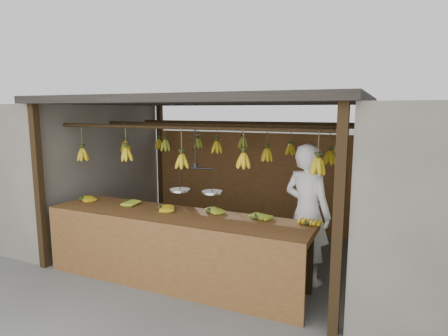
% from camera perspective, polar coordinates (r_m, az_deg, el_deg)
% --- Properties ---
extents(ground, '(80.00, 80.00, 0.00)m').
position_cam_1_polar(ground, '(6.05, -1.19, -12.68)').
color(ground, '#5B5B57').
extents(stall, '(4.30, 3.30, 2.40)m').
position_cam_1_polar(stall, '(5.93, 0.11, 6.46)').
color(stall, black).
rests_on(stall, ground).
extents(neighbor_left, '(3.00, 3.00, 2.30)m').
position_cam_1_polar(neighbor_left, '(7.94, -25.41, 0.27)').
color(neighbor_left, slate).
rests_on(neighbor_left, ground).
extents(counter, '(3.54, 0.81, 0.96)m').
position_cam_1_polar(counter, '(4.82, -8.18, -9.52)').
color(counter, brown).
rests_on(counter, ground).
extents(hanging_bananas, '(3.57, 2.24, 0.38)m').
position_cam_1_polar(hanging_bananas, '(5.64, -1.27, 2.67)').
color(hanging_bananas, gold).
rests_on(hanging_bananas, ground).
extents(balance_scale, '(0.68, 0.32, 0.81)m').
position_cam_1_polar(balance_scale, '(4.75, -4.32, -2.98)').
color(balance_scale, black).
rests_on(balance_scale, ground).
extents(vendor, '(0.78, 0.66, 1.81)m').
position_cam_1_polar(vendor, '(4.93, 12.54, -6.79)').
color(vendor, white).
rests_on(vendor, ground).
extents(bag_bundles, '(0.08, 0.26, 1.18)m').
position_cam_1_polar(bag_bundles, '(6.56, 19.61, -2.26)').
color(bag_bundles, yellow).
rests_on(bag_bundles, ground).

